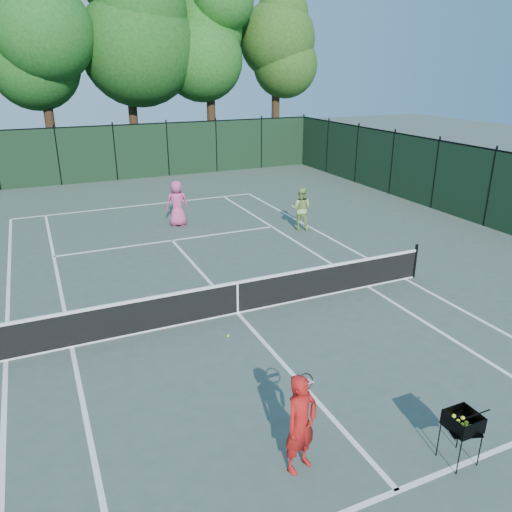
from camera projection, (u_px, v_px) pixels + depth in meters
name	position (u px, v px, depth m)	size (l,w,h in m)	color
ground	(238.00, 313.00, 13.01)	(90.00, 90.00, 0.00)	#404E45
sideline_doubles_left	(6.00, 361.00, 10.91)	(0.10, 23.77, 0.01)	white
sideline_doubles_right	(405.00, 279.00, 15.12)	(0.10, 23.77, 0.01)	white
sideline_singles_left	(72.00, 347.00, 11.43)	(0.10, 23.77, 0.01)	white
sideline_singles_right	(368.00, 286.00, 14.59)	(0.10, 23.77, 0.01)	white
baseline_far	(141.00, 205.00, 23.14)	(10.97, 0.10, 0.01)	white
service_line_near	(398.00, 491.00, 7.56)	(8.23, 0.10, 0.01)	white
service_line_far	(172.00, 240.00, 18.47)	(8.23, 0.10, 0.01)	white
center_service_line	(238.00, 313.00, 13.01)	(0.10, 12.80, 0.01)	white
tennis_net	(237.00, 297.00, 12.84)	(11.69, 0.09, 1.06)	black
fence_far	(115.00, 153.00, 27.82)	(24.00, 0.05, 3.00)	black
tree_2	(37.00, 34.00, 27.70)	(6.00, 6.00, 12.40)	black
tree_3	(125.00, 13.00, 29.59)	(7.00, 7.00, 14.45)	black
tree_4	(209.00, 31.00, 31.22)	(6.20, 6.20, 12.97)	black
tree_5	(276.00, 40.00, 33.72)	(5.80, 5.80, 12.23)	black
coach	(301.00, 424.00, 7.72)	(0.83, 0.81, 1.69)	#AC1613
player_pink	(177.00, 203.00, 19.90)	(0.99, 0.73, 1.84)	#CA477D
player_green	(301.00, 209.00, 19.47)	(1.03, 1.00, 1.67)	#95BF5F
ball_hopper	(463.00, 422.00, 7.87)	(0.61, 0.61, 0.92)	black
loose_ball_midcourt	(228.00, 336.00, 11.85)	(0.07, 0.07, 0.07)	#D3E32E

